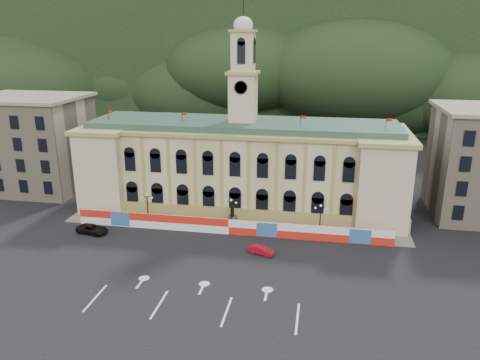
% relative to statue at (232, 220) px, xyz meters
% --- Properties ---
extents(ground, '(260.00, 260.00, 0.00)m').
position_rel_statue_xyz_m(ground, '(0.00, -18.00, -1.19)').
color(ground, black).
rests_on(ground, ground).
extents(lane_markings, '(26.00, 10.00, 0.02)m').
position_rel_statue_xyz_m(lane_markings, '(0.00, -23.00, -1.18)').
color(lane_markings, white).
rests_on(lane_markings, ground).
extents(hill_ridge, '(230.00, 80.00, 64.00)m').
position_rel_statue_xyz_m(hill_ridge, '(0.03, 103.99, 18.30)').
color(hill_ridge, black).
rests_on(hill_ridge, ground).
extents(city_hall, '(56.20, 17.60, 37.10)m').
position_rel_statue_xyz_m(city_hall, '(0.00, 9.63, 6.66)').
color(city_hall, beige).
rests_on(city_hall, ground).
extents(side_building_left, '(21.00, 17.00, 18.60)m').
position_rel_statue_xyz_m(side_building_left, '(-43.00, 12.93, 8.14)').
color(side_building_left, tan).
rests_on(side_building_left, ground).
extents(hoarding_fence, '(50.00, 0.44, 2.50)m').
position_rel_statue_xyz_m(hoarding_fence, '(0.06, -2.93, 0.06)').
color(hoarding_fence, red).
rests_on(hoarding_fence, ground).
extents(pavement, '(56.00, 5.50, 0.16)m').
position_rel_statue_xyz_m(pavement, '(0.00, -0.25, -1.11)').
color(pavement, slate).
rests_on(pavement, ground).
extents(statue, '(1.40, 1.40, 3.72)m').
position_rel_statue_xyz_m(statue, '(0.00, 0.00, 0.00)').
color(statue, '#595651').
rests_on(statue, ground).
extents(lamp_left, '(1.96, 0.44, 5.15)m').
position_rel_statue_xyz_m(lamp_left, '(-14.00, -1.00, 1.89)').
color(lamp_left, black).
rests_on(lamp_left, ground).
extents(lamp_center, '(1.96, 0.44, 5.15)m').
position_rel_statue_xyz_m(lamp_center, '(0.00, -1.00, 1.89)').
color(lamp_center, black).
rests_on(lamp_center, ground).
extents(lamp_right, '(1.96, 0.44, 5.15)m').
position_rel_statue_xyz_m(lamp_right, '(14.00, -1.00, 1.89)').
color(lamp_right, black).
rests_on(lamp_right, ground).
extents(red_sedan, '(3.54, 4.52, 1.23)m').
position_rel_statue_xyz_m(red_sedan, '(5.94, -8.95, -0.57)').
color(red_sedan, '#A50B1B').
rests_on(red_sedan, ground).
extents(black_suv, '(4.19, 5.94, 1.41)m').
position_rel_statue_xyz_m(black_suv, '(-21.20, -6.47, -0.48)').
color(black_suv, black).
rests_on(black_suv, ground).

